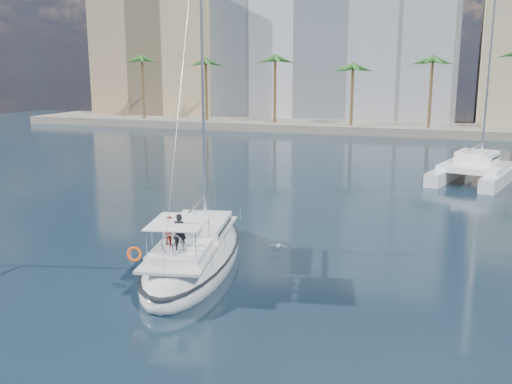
% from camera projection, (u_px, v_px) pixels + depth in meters
% --- Properties ---
extents(ground, '(160.00, 160.00, 0.00)m').
position_uv_depth(ground, '(260.00, 257.00, 29.02)').
color(ground, black).
rests_on(ground, ground).
extents(quay, '(120.00, 14.00, 1.20)m').
position_uv_depth(quay, '(391.00, 128.00, 85.20)').
color(quay, gray).
rests_on(quay, ground).
extents(building_modern, '(42.00, 16.00, 28.00)m').
position_uv_depth(building_modern, '(331.00, 40.00, 97.25)').
color(building_modern, silver).
rests_on(building_modern, ground).
extents(building_tan_left, '(22.00, 14.00, 22.00)m').
position_uv_depth(building_tan_left, '(163.00, 59.00, 103.77)').
color(building_tan_left, tan).
rests_on(building_tan_left, ground).
extents(palm_left, '(3.60, 3.60, 12.30)m').
position_uv_depth(palm_left, '(172.00, 62.00, 90.29)').
color(palm_left, brown).
rests_on(palm_left, ground).
extents(palm_centre, '(3.60, 3.60, 12.30)m').
position_uv_depth(palm_centre, '(391.00, 61.00, 79.44)').
color(palm_centre, brown).
rests_on(palm_centre, ground).
extents(main_sloop, '(6.33, 12.84, 18.27)m').
position_uv_depth(main_sloop, '(194.00, 255.00, 27.56)').
color(main_sloop, silver).
rests_on(main_sloop, ground).
extents(catamaran, '(8.08, 11.84, 15.89)m').
position_uv_depth(catamaran, '(476.00, 168.00, 48.30)').
color(catamaran, silver).
rests_on(catamaran, ground).
extents(seagull, '(1.01, 0.43, 0.19)m').
position_uv_depth(seagull, '(278.00, 246.00, 29.76)').
color(seagull, silver).
rests_on(seagull, ground).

